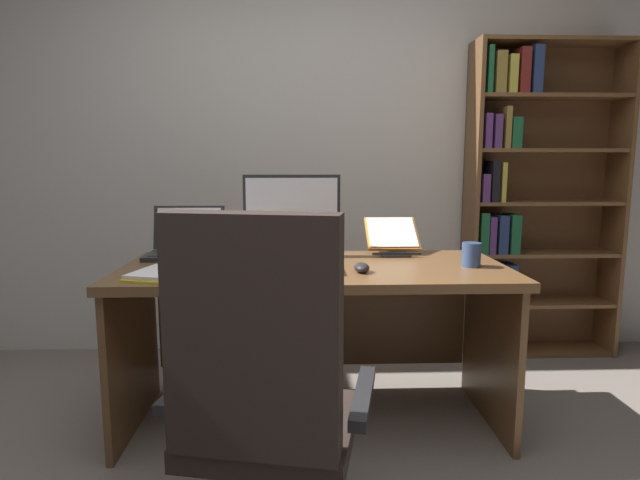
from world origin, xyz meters
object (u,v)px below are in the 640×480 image
(desk, at_px, (313,304))
(computer_mouse, at_px, (362,268))
(bookshelf, at_px, (526,204))
(laptop, at_px, (186,246))
(reading_stand_with_book, at_px, (392,237))
(keyboard, at_px, (291,270))
(open_binder, at_px, (187,273))
(office_chair, at_px, (266,420))
(notepad, at_px, (247,266))
(pen, at_px, (252,264))
(coffee_mug, at_px, (471,255))
(monitor, at_px, (292,215))

(desk, bearing_deg, computer_mouse, -49.00)
(bookshelf, xyz_separation_m, laptop, (-1.96, -0.61, -0.15))
(reading_stand_with_book, bearing_deg, keyboard, -137.61)
(open_binder, bearing_deg, reading_stand_with_book, 44.82)
(computer_mouse, bearing_deg, desk, 131.00)
(bookshelf, height_order, keyboard, bookshelf)
(office_chair, xyz_separation_m, open_binder, (-0.36, 0.66, 0.30))
(laptop, height_order, notepad, laptop)
(bookshelf, distance_m, pen, 1.85)
(keyboard, bearing_deg, laptop, 142.09)
(keyboard, bearing_deg, coffee_mug, 7.19)
(computer_mouse, bearing_deg, notepad, 166.02)
(office_chair, height_order, computer_mouse, office_chair)
(open_binder, height_order, coffee_mug, coffee_mug)
(desk, relative_size, coffee_mug, 16.01)
(keyboard, distance_m, reading_stand_with_book, 0.69)
(monitor, distance_m, open_binder, 0.65)
(monitor, bearing_deg, notepad, -124.52)
(notepad, bearing_deg, office_chair, -81.09)
(laptop, height_order, keyboard, laptop)
(reading_stand_with_book, xyz_separation_m, pen, (-0.68, -0.34, -0.07))
(notepad, relative_size, coffee_mug, 1.95)
(office_chair, bearing_deg, pen, 109.28)
(desk, xyz_separation_m, notepad, (-0.29, -0.11, 0.21))
(desk, height_order, monitor, monitor)
(keyboard, height_order, open_binder, same)
(laptop, height_order, coffee_mug, laptop)
(desk, bearing_deg, open_binder, -151.74)
(bookshelf, distance_m, open_binder, 2.15)
(computer_mouse, xyz_separation_m, coffee_mug, (0.50, 0.10, 0.03))
(monitor, bearing_deg, bookshelf, 23.32)
(bookshelf, distance_m, office_chair, 2.34)
(keyboard, bearing_deg, reading_stand_with_book, 42.39)
(open_binder, bearing_deg, office_chair, -45.66)
(desk, xyz_separation_m, office_chair, (-0.16, -0.94, -0.09))
(notepad, bearing_deg, keyboard, -32.38)
(keyboard, bearing_deg, notepad, 147.62)
(reading_stand_with_book, bearing_deg, bookshelf, 31.09)
(computer_mouse, bearing_deg, reading_stand_with_book, 65.72)
(desk, distance_m, computer_mouse, 0.38)
(reading_stand_with_book, xyz_separation_m, notepad, (-0.70, -0.34, -0.08))
(laptop, xyz_separation_m, keyboard, (0.52, -0.41, -0.04))
(reading_stand_with_book, distance_m, notepad, 0.79)
(open_binder, xyz_separation_m, coffee_mug, (1.22, 0.15, 0.04))
(office_chair, distance_m, computer_mouse, 0.85)
(keyboard, bearing_deg, bookshelf, 35.50)
(laptop, relative_size, open_binder, 0.73)
(notepad, bearing_deg, monitor, 55.48)
(monitor, height_order, keyboard, monitor)
(office_chair, relative_size, pen, 7.74)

